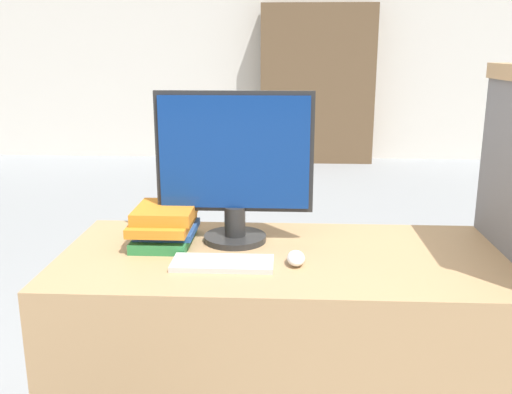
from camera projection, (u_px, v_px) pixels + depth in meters
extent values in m
cube|color=silver|center=(286.00, 46.00, 7.04)|extent=(12.00, 0.06, 2.80)
cube|color=tan|center=(280.00, 360.00, 1.88)|extent=(1.39, 0.66, 0.75)
cube|color=slate|center=(512.00, 291.00, 1.78)|extent=(0.05, 0.65, 1.28)
cylinder|color=#282828|center=(235.00, 238.00, 1.91)|extent=(0.21, 0.21, 0.02)
cylinder|color=#282828|center=(235.00, 221.00, 1.90)|extent=(0.07, 0.07, 0.10)
cube|color=#282828|center=(234.00, 152.00, 1.84)|extent=(0.51, 0.01, 0.39)
cube|color=navy|center=(234.00, 152.00, 1.84)|extent=(0.49, 0.02, 0.37)
cube|color=silver|center=(223.00, 263.00, 1.69)|extent=(0.30, 0.13, 0.02)
ellipsoid|color=white|center=(296.00, 258.00, 1.70)|extent=(0.05, 0.09, 0.04)
cube|color=#2D7F42|center=(164.00, 238.00, 1.89)|extent=(0.18, 0.26, 0.03)
cube|color=#285199|center=(168.00, 229.00, 1.90)|extent=(0.19, 0.21, 0.02)
cube|color=orange|center=(163.00, 223.00, 1.88)|extent=(0.19, 0.26, 0.03)
cube|color=orange|center=(166.00, 212.00, 1.88)|extent=(0.19, 0.22, 0.04)
cube|color=brown|center=(317.00, 85.00, 6.90)|extent=(1.36, 0.32, 1.88)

